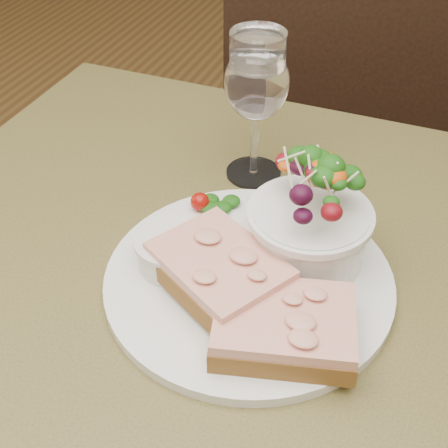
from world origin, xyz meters
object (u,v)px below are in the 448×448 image
at_px(salad_bowl, 311,212).
at_px(ramekin, 173,250).
at_px(wine_glass, 257,87).
at_px(dinner_plate, 249,280).
at_px(cafe_table, 213,346).
at_px(sandwich_front, 284,326).
at_px(sandwich_back, 219,270).
at_px(chair_far, 318,205).

bearing_deg(salad_bowl, ramekin, -152.85).
bearing_deg(wine_glass, ramekin, -94.87).
bearing_deg(salad_bowl, dinner_plate, -131.25).
distance_m(cafe_table, wine_glass, 0.30).
relative_size(sandwich_front, sandwich_back, 0.93).
relative_size(salad_bowl, wine_glass, 0.73).
bearing_deg(ramekin, cafe_table, -3.41).
xyz_separation_m(sandwich_front, wine_glass, (-0.12, 0.25, 0.09)).
bearing_deg(salad_bowl, cafe_table, -140.74).
relative_size(sandwich_front, salad_bowl, 1.17).
distance_m(dinner_plate, sandwich_front, 0.09).
relative_size(chair_far, wine_glass, 5.14).
bearing_deg(chair_far, wine_glass, 75.01).
bearing_deg(dinner_plate, chair_far, 96.15).
distance_m(chair_far, sandwich_back, 0.91).
height_order(ramekin, wine_glass, wine_glass).
height_order(sandwich_back, salad_bowl, salad_bowl).
bearing_deg(wine_glass, chair_far, 91.78).
xyz_separation_m(sandwich_back, ramekin, (-0.06, 0.02, -0.01)).
relative_size(ramekin, wine_glass, 0.42).
xyz_separation_m(chair_far, salad_bowl, (0.12, -0.68, 0.53)).
xyz_separation_m(sandwich_front, salad_bowl, (-0.01, 0.12, 0.04)).
relative_size(cafe_table, chair_far, 0.89).
bearing_deg(sandwich_front, chair_far, 85.05).
relative_size(dinner_plate, ramekin, 4.02).
bearing_deg(salad_bowl, sandwich_front, -84.18).
relative_size(chair_far, sandwich_front, 6.05).
height_order(chair_far, wine_glass, wine_glass).
xyz_separation_m(sandwich_back, salad_bowl, (0.07, 0.08, 0.03)).
bearing_deg(chair_far, sandwich_front, 82.94).
distance_m(chair_far, ramekin, 0.89).
height_order(dinner_plate, wine_glass, wine_glass).
bearing_deg(sandwich_back, sandwich_front, 3.88).
bearing_deg(sandwich_back, wine_glass, 130.28).
height_order(chair_far, dinner_plate, chair_far).
height_order(dinner_plate, salad_bowl, salad_bowl).
height_order(chair_far, ramekin, chair_far).
height_order(dinner_plate, sandwich_front, sandwich_front).
bearing_deg(sandwich_back, salad_bowl, 79.24).
bearing_deg(sandwich_front, sandwich_back, 139.61).
xyz_separation_m(cafe_table, sandwich_front, (0.09, -0.05, 0.13)).
relative_size(sandwich_back, salad_bowl, 1.26).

